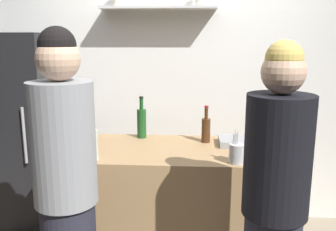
{
  "coord_description": "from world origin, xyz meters",
  "views": [
    {
      "loc": [
        0.11,
        -2.08,
        1.7
      ],
      "look_at": [
        -0.05,
        0.47,
        1.15
      ],
      "focal_mm": 38.3,
      "sensor_mm": 36.0,
      "label": 1
    }
  ],
  "objects_px": {
    "baking_pan": "(241,142)",
    "person_blonde": "(274,206)",
    "person_grey_hoodie": "(66,193)",
    "wine_bottle_amber_glass": "(206,129)",
    "water_bottle_plastic": "(67,146)",
    "refrigerator": "(24,136)",
    "wine_bottle_dark_glass": "(86,127)",
    "wine_bottle_green_glass": "(142,122)",
    "wine_bottle_pale_glass": "(93,143)",
    "utensil_holder": "(237,153)"
  },
  "relations": [
    {
      "from": "person_blonde",
      "to": "wine_bottle_amber_glass",
      "type": "bearing_deg",
      "value": -10.15
    },
    {
      "from": "refrigerator",
      "to": "wine_bottle_dark_glass",
      "type": "xyz_separation_m",
      "value": [
        0.63,
        -0.24,
        0.15
      ]
    },
    {
      "from": "refrigerator",
      "to": "wine_bottle_amber_glass",
      "type": "height_order",
      "value": "refrigerator"
    },
    {
      "from": "baking_pan",
      "to": "wine_bottle_pale_glass",
      "type": "relative_size",
      "value": 1.12
    },
    {
      "from": "wine_bottle_pale_glass",
      "to": "person_blonde",
      "type": "xyz_separation_m",
      "value": [
        1.09,
        -0.5,
        -0.17
      ]
    },
    {
      "from": "wine_bottle_amber_glass",
      "to": "water_bottle_plastic",
      "type": "relative_size",
      "value": 1.27
    },
    {
      "from": "utensil_holder",
      "to": "person_grey_hoodie",
      "type": "height_order",
      "value": "person_grey_hoodie"
    },
    {
      "from": "wine_bottle_amber_glass",
      "to": "person_grey_hoodie",
      "type": "bearing_deg",
      "value": -129.47
    },
    {
      "from": "baking_pan",
      "to": "person_grey_hoodie",
      "type": "relative_size",
      "value": 0.19
    },
    {
      "from": "wine_bottle_pale_glass",
      "to": "person_blonde",
      "type": "bearing_deg",
      "value": -24.5
    },
    {
      "from": "utensil_holder",
      "to": "water_bottle_plastic",
      "type": "relative_size",
      "value": 0.99
    },
    {
      "from": "refrigerator",
      "to": "wine_bottle_dark_glass",
      "type": "height_order",
      "value": "refrigerator"
    },
    {
      "from": "wine_bottle_green_glass",
      "to": "wine_bottle_dark_glass",
      "type": "relative_size",
      "value": 1.08
    },
    {
      "from": "wine_bottle_dark_glass",
      "to": "person_grey_hoodie",
      "type": "xyz_separation_m",
      "value": [
        0.15,
        -0.92,
        -0.14
      ]
    },
    {
      "from": "wine_bottle_green_glass",
      "to": "wine_bottle_dark_glass",
      "type": "bearing_deg",
      "value": -161.3
    },
    {
      "from": "baking_pan",
      "to": "water_bottle_plastic",
      "type": "xyz_separation_m",
      "value": [
        -1.21,
        -0.44,
        0.08
      ]
    },
    {
      "from": "wine_bottle_dark_glass",
      "to": "person_grey_hoodie",
      "type": "relative_size",
      "value": 0.18
    },
    {
      "from": "refrigerator",
      "to": "wine_bottle_green_glass",
      "type": "height_order",
      "value": "refrigerator"
    },
    {
      "from": "utensil_holder",
      "to": "wine_bottle_pale_glass",
      "type": "bearing_deg",
      "value": 179.26
    },
    {
      "from": "wine_bottle_green_glass",
      "to": "person_blonde",
      "type": "distance_m",
      "value": 1.37
    },
    {
      "from": "wine_bottle_amber_glass",
      "to": "wine_bottle_dark_glass",
      "type": "bearing_deg",
      "value": -177.49
    },
    {
      "from": "person_blonde",
      "to": "utensil_holder",
      "type": "bearing_deg",
      "value": -12.45
    },
    {
      "from": "wine_bottle_dark_glass",
      "to": "water_bottle_plastic",
      "type": "height_order",
      "value": "wine_bottle_dark_glass"
    },
    {
      "from": "baking_pan",
      "to": "person_blonde",
      "type": "xyz_separation_m",
      "value": [
        0.05,
        -0.91,
        -0.08
      ]
    },
    {
      "from": "utensil_holder",
      "to": "wine_bottle_pale_glass",
      "type": "distance_m",
      "value": 0.95
    },
    {
      "from": "baking_pan",
      "to": "refrigerator",
      "type": "bearing_deg",
      "value": 172.2
    },
    {
      "from": "person_blonde",
      "to": "person_grey_hoodie",
      "type": "distance_m",
      "value": 1.11
    },
    {
      "from": "wine_bottle_green_glass",
      "to": "wine_bottle_amber_glass",
      "type": "height_order",
      "value": "wine_bottle_green_glass"
    },
    {
      "from": "water_bottle_plastic",
      "to": "person_blonde",
      "type": "distance_m",
      "value": 1.36
    },
    {
      "from": "refrigerator",
      "to": "person_grey_hoodie",
      "type": "distance_m",
      "value": 1.39
    },
    {
      "from": "baking_pan",
      "to": "person_grey_hoodie",
      "type": "xyz_separation_m",
      "value": [
        -1.06,
        -0.9,
        -0.05
      ]
    },
    {
      "from": "refrigerator",
      "to": "person_grey_hoodie",
      "type": "bearing_deg",
      "value": -55.82
    },
    {
      "from": "wine_bottle_dark_glass",
      "to": "wine_bottle_green_glass",
      "type": "bearing_deg",
      "value": 18.7
    },
    {
      "from": "wine_bottle_dark_glass",
      "to": "person_grey_hoodie",
      "type": "distance_m",
      "value": 0.94
    },
    {
      "from": "person_grey_hoodie",
      "to": "wine_bottle_amber_glass",
      "type": "bearing_deg",
      "value": 151.34
    },
    {
      "from": "wine_bottle_pale_glass",
      "to": "water_bottle_plastic",
      "type": "bearing_deg",
      "value": -170.06
    },
    {
      "from": "baking_pan",
      "to": "utensil_holder",
      "type": "relative_size",
      "value": 1.51
    },
    {
      "from": "refrigerator",
      "to": "wine_bottle_green_glass",
      "type": "bearing_deg",
      "value": -5.02
    },
    {
      "from": "water_bottle_plastic",
      "to": "utensil_holder",
      "type": "bearing_deg",
      "value": 0.9
    },
    {
      "from": "refrigerator",
      "to": "wine_bottle_pale_glass",
      "type": "distance_m",
      "value": 1.05
    },
    {
      "from": "baking_pan",
      "to": "wine_bottle_pale_glass",
      "type": "xyz_separation_m",
      "value": [
        -1.04,
        -0.41,
        0.09
      ]
    },
    {
      "from": "wine_bottle_pale_glass",
      "to": "water_bottle_plastic",
      "type": "distance_m",
      "value": 0.17
    },
    {
      "from": "wine_bottle_green_glass",
      "to": "person_grey_hoodie",
      "type": "relative_size",
      "value": 0.19
    },
    {
      "from": "baking_pan",
      "to": "wine_bottle_dark_glass",
      "type": "bearing_deg",
      "value": 179.18
    },
    {
      "from": "wine_bottle_pale_glass",
      "to": "wine_bottle_dark_glass",
      "type": "bearing_deg",
      "value": 111.81
    },
    {
      "from": "baking_pan",
      "to": "person_grey_hoodie",
      "type": "distance_m",
      "value": 1.39
    },
    {
      "from": "utensil_holder",
      "to": "wine_bottle_dark_glass",
      "type": "height_order",
      "value": "wine_bottle_dark_glass"
    },
    {
      "from": "utensil_holder",
      "to": "water_bottle_plastic",
      "type": "height_order",
      "value": "water_bottle_plastic"
    },
    {
      "from": "wine_bottle_pale_glass",
      "to": "person_grey_hoodie",
      "type": "bearing_deg",
      "value": -92.2
    },
    {
      "from": "wine_bottle_amber_glass",
      "to": "person_blonde",
      "type": "bearing_deg",
      "value": -71.52
    }
  ]
}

